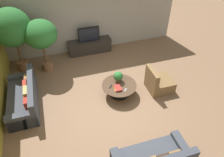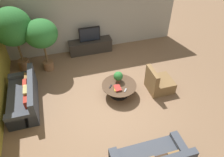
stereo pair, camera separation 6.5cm
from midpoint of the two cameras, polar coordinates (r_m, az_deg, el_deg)
The scene contains 13 objects.
ground_plane at distance 7.07m, azimuth -0.71°, elevation -5.61°, with size 24.00×24.00×0.00m, color brown.
back_wall_stone at distance 8.85m, azimuth -7.09°, elevation 16.20°, with size 7.40×0.12×3.00m, color #A39E93.
media_console at distance 9.15m, azimuth -6.07°, elevation 8.41°, with size 1.76×0.50×0.53m.
television at distance 8.87m, azimuth -6.31°, elevation 11.37°, with size 0.84×0.13×0.59m.
coffee_table at distance 7.06m, azimuth 1.62°, elevation -2.40°, with size 1.11×1.11×0.41m.
couch_by_wall at distance 7.26m, azimuth -22.19°, elevation -4.74°, with size 0.84×1.99×0.84m.
armchair_wicker at distance 7.42m, azimuth 11.81°, elevation -1.13°, with size 0.80×0.76×0.86m.
potted_palm_tall at distance 8.07m, azimuth -24.97°, elevation 11.72°, with size 1.29×1.29×2.38m.
potted_palm_corner at distance 7.85m, azimuth -18.35°, elevation 10.63°, with size 1.12×1.12×1.98m.
potted_plant_tabletop at distance 6.99m, azimuth 1.37°, elevation 0.56°, with size 0.30×0.30×0.36m.
book_stack at distance 6.82m, azimuth 1.20°, elevation -2.54°, with size 0.22×0.30×0.06m.
remote_black at distance 6.91m, azimuth -0.64°, elevation -2.09°, with size 0.04×0.16×0.02m, color black.
remote_silver at distance 6.80m, azimuth 3.27°, elevation -3.04°, with size 0.04×0.16×0.02m, color gray.
Camera 1 is at (-1.40, -4.71, 5.09)m, focal length 35.00 mm.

